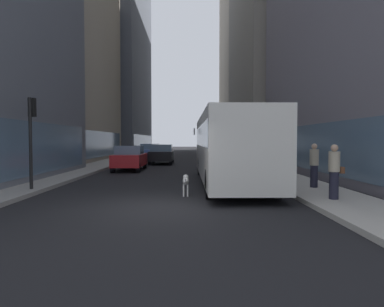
{
  "coord_description": "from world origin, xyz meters",
  "views": [
    {
      "loc": [
        0.91,
        -9.83,
        1.96
      ],
      "look_at": [
        1.12,
        4.69,
        1.4
      ],
      "focal_mm": 31.84,
      "sensor_mm": 36.0,
      "label": 1
    }
  ],
  "objects_px": {
    "dalmatian_dog": "(186,181)",
    "pedestrian_with_handbag": "(334,171)",
    "transit_bus": "(228,144)",
    "pedestrian_in_coat": "(314,165)",
    "traffic_light_near": "(31,128)",
    "car_black_suv": "(162,154)",
    "car_red_coupe": "(130,158)",
    "car_blue_hatchback": "(150,152)"
  },
  "relations": [
    {
      "from": "transit_bus",
      "to": "car_black_suv",
      "type": "distance_m",
      "value": 13.37
    },
    {
      "from": "car_blue_hatchback",
      "to": "transit_bus",
      "type": "bearing_deg",
      "value": -73.38
    },
    {
      "from": "dalmatian_dog",
      "to": "transit_bus",
      "type": "bearing_deg",
      "value": 60.76
    },
    {
      "from": "car_black_suv",
      "to": "traffic_light_near",
      "type": "xyz_separation_m",
      "value": [
        -3.7,
        -15.45,
        1.61
      ]
    },
    {
      "from": "car_black_suv",
      "to": "car_red_coupe",
      "type": "distance_m",
      "value": 6.33
    },
    {
      "from": "transit_bus",
      "to": "dalmatian_dog",
      "type": "bearing_deg",
      "value": -119.24
    },
    {
      "from": "car_red_coupe",
      "to": "pedestrian_with_handbag",
      "type": "height_order",
      "value": "pedestrian_with_handbag"
    },
    {
      "from": "car_black_suv",
      "to": "pedestrian_with_handbag",
      "type": "bearing_deg",
      "value": -69.6
    },
    {
      "from": "dalmatian_dog",
      "to": "car_red_coupe",
      "type": "bearing_deg",
      "value": 109.97
    },
    {
      "from": "pedestrian_in_coat",
      "to": "car_black_suv",
      "type": "bearing_deg",
      "value": 114.71
    },
    {
      "from": "dalmatian_dog",
      "to": "pedestrian_with_handbag",
      "type": "distance_m",
      "value": 4.91
    },
    {
      "from": "car_blue_hatchback",
      "to": "pedestrian_in_coat",
      "type": "bearing_deg",
      "value": -67.97
    },
    {
      "from": "car_red_coupe",
      "to": "pedestrian_with_handbag",
      "type": "distance_m",
      "value": 14.34
    },
    {
      "from": "car_red_coupe",
      "to": "car_blue_hatchback",
      "type": "xyz_separation_m",
      "value": [
        -0.0,
        12.16,
        0.0
      ]
    },
    {
      "from": "car_red_coupe",
      "to": "dalmatian_dog",
      "type": "bearing_deg",
      "value": -70.03
    },
    {
      "from": "car_black_suv",
      "to": "traffic_light_near",
      "type": "distance_m",
      "value": 15.96
    },
    {
      "from": "car_blue_hatchback",
      "to": "traffic_light_near",
      "type": "height_order",
      "value": "traffic_light_near"
    },
    {
      "from": "car_black_suv",
      "to": "car_red_coupe",
      "type": "height_order",
      "value": "same"
    },
    {
      "from": "car_red_coupe",
      "to": "car_blue_hatchback",
      "type": "height_order",
      "value": "same"
    },
    {
      "from": "traffic_light_near",
      "to": "car_black_suv",
      "type": "bearing_deg",
      "value": 76.53
    },
    {
      "from": "transit_bus",
      "to": "pedestrian_with_handbag",
      "type": "relative_size",
      "value": 6.82
    },
    {
      "from": "car_blue_hatchback",
      "to": "traffic_light_near",
      "type": "xyz_separation_m",
      "value": [
        -2.1,
        -21.48,
        1.61
      ]
    },
    {
      "from": "car_black_suv",
      "to": "traffic_light_near",
      "type": "relative_size",
      "value": 1.21
    },
    {
      "from": "pedestrian_in_coat",
      "to": "traffic_light_near",
      "type": "height_order",
      "value": "traffic_light_near"
    },
    {
      "from": "transit_bus",
      "to": "car_blue_hatchback",
      "type": "bearing_deg",
      "value": 106.62
    },
    {
      "from": "car_red_coupe",
      "to": "traffic_light_near",
      "type": "distance_m",
      "value": 9.69
    },
    {
      "from": "pedestrian_with_handbag",
      "to": "car_blue_hatchback",
      "type": "bearing_deg",
      "value": 109.03
    },
    {
      "from": "transit_bus",
      "to": "pedestrian_with_handbag",
      "type": "bearing_deg",
      "value": -62.76
    },
    {
      "from": "car_black_suv",
      "to": "pedestrian_with_handbag",
      "type": "height_order",
      "value": "pedestrian_with_handbag"
    },
    {
      "from": "dalmatian_dog",
      "to": "pedestrian_with_handbag",
      "type": "bearing_deg",
      "value": -20.0
    },
    {
      "from": "pedestrian_in_coat",
      "to": "traffic_light_near",
      "type": "distance_m",
      "value": 10.8
    },
    {
      "from": "dalmatian_dog",
      "to": "traffic_light_near",
      "type": "relative_size",
      "value": 0.28
    },
    {
      "from": "dalmatian_dog",
      "to": "pedestrian_in_coat",
      "type": "xyz_separation_m",
      "value": [
        4.95,
        0.96,
        0.5
      ]
    },
    {
      "from": "traffic_light_near",
      "to": "transit_bus",
      "type": "bearing_deg",
      "value": 19.47
    },
    {
      "from": "transit_bus",
      "to": "pedestrian_with_handbag",
      "type": "distance_m",
      "value": 5.83
    },
    {
      "from": "dalmatian_dog",
      "to": "pedestrian_with_handbag",
      "type": "xyz_separation_m",
      "value": [
        4.59,
        -1.67,
        0.5
      ]
    },
    {
      "from": "transit_bus",
      "to": "pedestrian_in_coat",
      "type": "relative_size",
      "value": 6.82
    },
    {
      "from": "car_black_suv",
      "to": "dalmatian_dog",
      "type": "distance_m",
      "value": 16.33
    },
    {
      "from": "transit_bus",
      "to": "car_red_coupe",
      "type": "relative_size",
      "value": 2.72
    },
    {
      "from": "pedestrian_with_handbag",
      "to": "car_black_suv",
      "type": "bearing_deg",
      "value": 110.4
    },
    {
      "from": "car_red_coupe",
      "to": "pedestrian_with_handbag",
      "type": "xyz_separation_m",
      "value": [
        8.24,
        -11.73,
        0.19
      ]
    },
    {
      "from": "car_red_coupe",
      "to": "pedestrian_in_coat",
      "type": "xyz_separation_m",
      "value": [
        8.61,
        -9.1,
        0.19
      ]
    }
  ]
}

